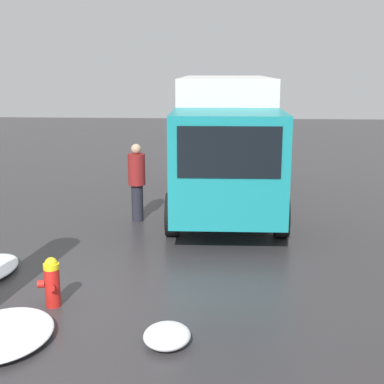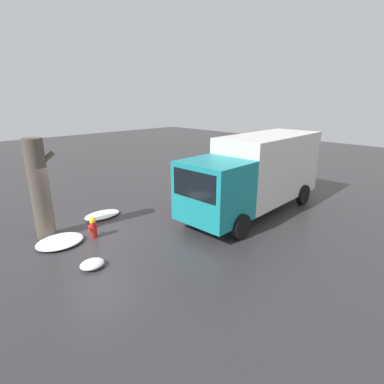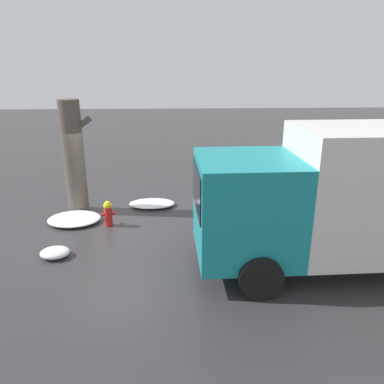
{
  "view_description": "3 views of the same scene",
  "coord_description": "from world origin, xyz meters",
  "px_view_note": "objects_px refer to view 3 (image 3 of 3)",
  "views": [
    {
      "loc": [
        -7.17,
        -2.52,
        3.44
      ],
      "look_at": [
        2.47,
        -1.89,
        1.19
      ],
      "focal_mm": 50.0,
      "sensor_mm": 36.0,
      "label": 1
    },
    {
      "loc": [
        -4.33,
        -9.22,
        4.69
      ],
      "look_at": [
        3.65,
        -1.22,
        1.13
      ],
      "focal_mm": 28.0,
      "sensor_mm": 36.0,
      "label": 2
    },
    {
      "loc": [
        1.93,
        -10.01,
        4.43
      ],
      "look_at": [
        2.37,
        -0.73,
        1.24
      ],
      "focal_mm": 35.0,
      "sensor_mm": 36.0,
      "label": 3
    }
  ],
  "objects_px": {
    "tree_trunk": "(74,157)",
    "pedestrian": "(272,197)",
    "delivery_truck": "(374,194)",
    "fire_hydrant": "(108,213)"
  },
  "relations": [
    {
      "from": "delivery_truck",
      "to": "fire_hydrant",
      "type": "bearing_deg",
      "value": 67.09
    },
    {
      "from": "fire_hydrant",
      "to": "delivery_truck",
      "type": "xyz_separation_m",
      "value": [
        6.27,
        -2.49,
        1.34
      ]
    },
    {
      "from": "tree_trunk",
      "to": "pedestrian",
      "type": "height_order",
      "value": "tree_trunk"
    },
    {
      "from": "delivery_truck",
      "to": "pedestrian",
      "type": "relative_size",
      "value": 4.21
    },
    {
      "from": "tree_trunk",
      "to": "delivery_truck",
      "type": "distance_m",
      "value": 8.31
    },
    {
      "from": "fire_hydrant",
      "to": "pedestrian",
      "type": "xyz_separation_m",
      "value": [
        4.58,
        -0.51,
        0.58
      ]
    },
    {
      "from": "fire_hydrant",
      "to": "pedestrian",
      "type": "relative_size",
      "value": 0.43
    },
    {
      "from": "tree_trunk",
      "to": "pedestrian",
      "type": "distance_m",
      "value": 6.03
    },
    {
      "from": "fire_hydrant",
      "to": "pedestrian",
      "type": "bearing_deg",
      "value": -111.72
    },
    {
      "from": "tree_trunk",
      "to": "delivery_truck",
      "type": "xyz_separation_m",
      "value": [
        7.41,
        -3.75,
        -0.02
      ]
    }
  ]
}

